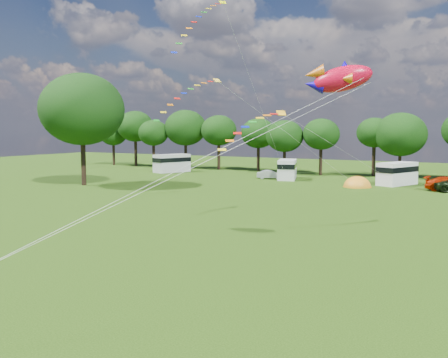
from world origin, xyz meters
The scene contains 12 objects.
ground_plane centered at (0.00, 0.00, 0.00)m, with size 180.00×180.00×0.00m, color black.
tree_line centered at (5.30, 54.99, 6.35)m, with size 102.98×10.98×10.27m.
big_tree centered at (-30.00, 28.00, 9.02)m, with size 10.00×10.00×13.28m.
car_b centered at (-13.34, 45.55, 0.59)m, with size 1.25×3.34×1.18m, color #9C9FA3.
campervan_a centered at (-30.87, 47.82, 1.49)m, with size 4.23×6.15×2.78m.
campervan_b centered at (-11.16, 46.24, 1.41)m, with size 3.76×5.77×2.62m.
campervan_c centered at (2.96, 46.21, 1.46)m, with size 4.32×6.01×2.71m.
tent_orange centered at (-0.69, 41.64, 0.02)m, with size 3.25×3.56×2.54m.
fish_kite centered at (6.01, 8.86, 9.28)m, with size 3.65×1.97×1.91m.
streamer_kite_a centered at (-13.23, 27.84, 17.81)m, with size 3.43×5.68×5.80m.
streamer_kite_b centered at (-10.15, 20.90, 9.91)m, with size 4.22×4.71×3.80m.
streamer_kite_c centered at (-1.61, 15.95, 7.15)m, with size 3.22×4.97×2.82m.
Camera 1 is at (13.14, -16.18, 6.81)m, focal length 40.00 mm.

